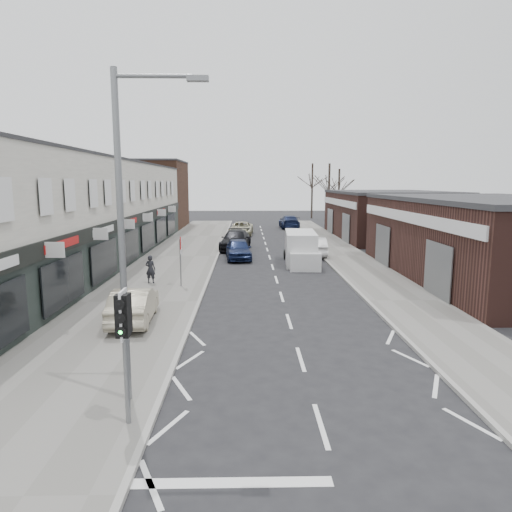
{
  "coord_description": "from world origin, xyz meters",
  "views": [
    {
      "loc": [
        -1.69,
        -11.71,
        5.52
      ],
      "look_at": [
        -1.33,
        6.47,
        2.6
      ],
      "focal_mm": 32.0,
      "sensor_mm": 36.0,
      "label": 1
    }
  ],
  "objects_px": {
    "parked_car_right_a": "(315,247)",
    "parked_car_right_c": "(289,222)",
    "parked_car_right_b": "(306,239)",
    "sedan_on_pavement": "(134,305)",
    "traffic_light": "(124,326)",
    "pedestrian": "(151,269)",
    "parked_car_left_a": "(238,249)",
    "parked_car_left_c": "(241,228)",
    "warning_sign": "(181,247)",
    "parked_car_left_b": "(236,240)",
    "white_van": "(301,249)",
    "street_lamp": "(128,221)"
  },
  "relations": [
    {
      "from": "traffic_light",
      "to": "parked_car_right_c",
      "type": "distance_m",
      "value": 46.86
    },
    {
      "from": "street_lamp",
      "to": "parked_car_left_b",
      "type": "relative_size",
      "value": 1.45
    },
    {
      "from": "sedan_on_pavement",
      "to": "white_van",
      "type": "bearing_deg",
      "value": -124.86
    },
    {
      "from": "street_lamp",
      "to": "parked_car_left_b",
      "type": "bearing_deg",
      "value": 86.0
    },
    {
      "from": "parked_car_left_c",
      "to": "parked_car_right_a",
      "type": "relative_size",
      "value": 1.16
    },
    {
      "from": "parked_car_left_c",
      "to": "parked_car_right_c",
      "type": "bearing_deg",
      "value": 55.26
    },
    {
      "from": "warning_sign",
      "to": "parked_car_right_a",
      "type": "bearing_deg",
      "value": 50.87
    },
    {
      "from": "street_lamp",
      "to": "parked_car_right_b",
      "type": "xyz_separation_m",
      "value": [
        7.85,
        27.51,
        -3.85
      ]
    },
    {
      "from": "white_van",
      "to": "parked_car_right_a",
      "type": "bearing_deg",
      "value": 70.06
    },
    {
      "from": "parked_car_left_b",
      "to": "parked_car_left_c",
      "type": "bearing_deg",
      "value": 93.67
    },
    {
      "from": "parked_car_right_c",
      "to": "traffic_light",
      "type": "bearing_deg",
      "value": 79.48
    },
    {
      "from": "warning_sign",
      "to": "sedan_on_pavement",
      "type": "xyz_separation_m",
      "value": [
        -0.98,
        -6.27,
        -1.4
      ]
    },
    {
      "from": "parked_car_right_b",
      "to": "traffic_light",
      "type": "bearing_deg",
      "value": 80.37
    },
    {
      "from": "parked_car_right_c",
      "to": "parked_car_left_c",
      "type": "bearing_deg",
      "value": 50.68
    },
    {
      "from": "parked_car_right_a",
      "to": "sedan_on_pavement",
      "type": "bearing_deg",
      "value": 63.22
    },
    {
      "from": "parked_car_right_b",
      "to": "warning_sign",
      "type": "bearing_deg",
      "value": 65.45
    },
    {
      "from": "pedestrian",
      "to": "parked_car_right_b",
      "type": "height_order",
      "value": "pedestrian"
    },
    {
      "from": "street_lamp",
      "to": "sedan_on_pavement",
      "type": "height_order",
      "value": "street_lamp"
    },
    {
      "from": "street_lamp",
      "to": "parked_car_left_c",
      "type": "xyz_separation_m",
      "value": [
        2.23,
        37.66,
        -3.92
      ]
    },
    {
      "from": "sedan_on_pavement",
      "to": "parked_car_right_b",
      "type": "height_order",
      "value": "parked_car_right_b"
    },
    {
      "from": "parked_car_left_c",
      "to": "parked_car_right_c",
      "type": "height_order",
      "value": "parked_car_right_c"
    },
    {
      "from": "parked_car_left_a",
      "to": "parked_car_right_b",
      "type": "bearing_deg",
      "value": 40.14
    },
    {
      "from": "pedestrian",
      "to": "parked_car_left_a",
      "type": "distance_m",
      "value": 9.66
    },
    {
      "from": "parked_car_left_b",
      "to": "parked_car_right_a",
      "type": "height_order",
      "value": "parked_car_left_b"
    },
    {
      "from": "white_van",
      "to": "parked_car_right_c",
      "type": "relative_size",
      "value": 1.06
    },
    {
      "from": "parked_car_right_a",
      "to": "parked_car_right_b",
      "type": "distance_m",
      "value": 4.07
    },
    {
      "from": "parked_car_right_c",
      "to": "sedan_on_pavement",
      "type": "bearing_deg",
      "value": 75.1
    },
    {
      "from": "street_lamp",
      "to": "parked_car_right_b",
      "type": "height_order",
      "value": "street_lamp"
    },
    {
      "from": "white_van",
      "to": "parked_car_right_c",
      "type": "distance_m",
      "value": 25.02
    },
    {
      "from": "traffic_light",
      "to": "pedestrian",
      "type": "bearing_deg",
      "value": 99.79
    },
    {
      "from": "parked_car_right_b",
      "to": "parked_car_left_b",
      "type": "bearing_deg",
      "value": 11.14
    },
    {
      "from": "street_lamp",
      "to": "white_van",
      "type": "xyz_separation_m",
      "value": [
        6.53,
        19.97,
        -3.58
      ]
    },
    {
      "from": "warning_sign",
      "to": "parked_car_right_b",
      "type": "xyz_separation_m",
      "value": [
        8.48,
        14.71,
        -1.44
      ]
    },
    {
      "from": "parked_car_left_a",
      "to": "parked_car_left_c",
      "type": "distance_m",
      "value": 15.65
    },
    {
      "from": "street_lamp",
      "to": "parked_car_left_a",
      "type": "height_order",
      "value": "street_lamp"
    },
    {
      "from": "sedan_on_pavement",
      "to": "parked_car_left_a",
      "type": "relative_size",
      "value": 0.94
    },
    {
      "from": "pedestrian",
      "to": "parked_car_right_b",
      "type": "xyz_separation_m",
      "value": [
        10.27,
        13.98,
        -0.12
      ]
    },
    {
      "from": "sedan_on_pavement",
      "to": "parked_car_left_a",
      "type": "bearing_deg",
      "value": -107.53
    },
    {
      "from": "parked_car_right_a",
      "to": "parked_car_right_c",
      "type": "xyz_separation_m",
      "value": [
        0.0,
        21.5,
        0.07
      ]
    },
    {
      "from": "sedan_on_pavement",
      "to": "parked_car_left_b",
      "type": "relative_size",
      "value": 0.75
    },
    {
      "from": "warning_sign",
      "to": "sedan_on_pavement",
      "type": "height_order",
      "value": "warning_sign"
    },
    {
      "from": "traffic_light",
      "to": "parked_car_left_c",
      "type": "distance_m",
      "value": 38.97
    },
    {
      "from": "parked_car_left_a",
      "to": "parked_car_left_b",
      "type": "bearing_deg",
      "value": 89.65
    },
    {
      "from": "street_lamp",
      "to": "parked_car_left_a",
      "type": "bearing_deg",
      "value": 84.27
    },
    {
      "from": "parked_car_left_b",
      "to": "parked_car_left_c",
      "type": "distance_m",
      "value": 10.75
    },
    {
      "from": "traffic_light",
      "to": "street_lamp",
      "type": "height_order",
      "value": "street_lamp"
    },
    {
      "from": "parked_car_right_a",
      "to": "parked_car_right_c",
      "type": "bearing_deg",
      "value": -87.09
    },
    {
      "from": "traffic_light",
      "to": "sedan_on_pavement",
      "type": "height_order",
      "value": "traffic_light"
    },
    {
      "from": "street_lamp",
      "to": "white_van",
      "type": "relative_size",
      "value": 1.39
    },
    {
      "from": "street_lamp",
      "to": "sedan_on_pavement",
      "type": "xyz_separation_m",
      "value": [
        -1.62,
        6.53,
        -3.82
      ]
    }
  ]
}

